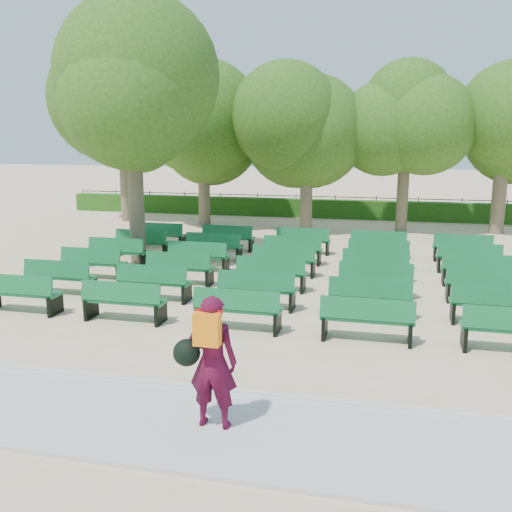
{
  "coord_description": "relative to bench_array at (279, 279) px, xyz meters",
  "views": [
    {
      "loc": [
        3.82,
        -14.17,
        3.93
      ],
      "look_at": [
        0.63,
        -1.0,
        1.1
      ],
      "focal_mm": 40.0,
      "sensor_mm": 36.0,
      "label": 1
    }
  ],
  "objects": [
    {
      "name": "hedge",
      "position": [
        -0.84,
        13.2,
        0.36
      ],
      "size": [
        26.0,
        0.7,
        0.9
      ],
      "primitive_type": "cube",
      "color": "#255716",
      "rests_on": "ground"
    },
    {
      "name": "ground",
      "position": [
        -0.84,
        -0.8,
        -0.09
      ],
      "size": [
        120.0,
        120.0,
        0.0
      ],
      "primitive_type": "plane",
      "color": "beige"
    },
    {
      "name": "bench_array",
      "position": [
        0.0,
        0.0,
        0.0
      ],
      "size": [
        1.84,
        0.64,
        1.14
      ],
      "rotation": [
        0.0,
        0.0,
        -0.04
      ],
      "color": "#116330",
      "rests_on": "ground"
    },
    {
      "name": "fence",
      "position": [
        -0.84,
        13.6,
        -0.09
      ],
      "size": [
        26.0,
        0.1,
        1.02
      ],
      "primitive_type": null,
      "color": "black",
      "rests_on": "ground"
    },
    {
      "name": "curb",
      "position": [
        -0.84,
        -7.05,
        -0.04
      ],
      "size": [
        30.0,
        0.12,
        0.1
      ],
      "primitive_type": "cube",
      "color": "silver",
      "rests_on": "ground"
    },
    {
      "name": "person",
      "position": [
        0.7,
        -8.15,
        0.92
      ],
      "size": [
        0.87,
        0.52,
        1.84
      ],
      "rotation": [
        0.0,
        0.0,
        3.14
      ],
      "color": "#470A21",
      "rests_on": "ground"
    },
    {
      "name": "tree_among",
      "position": [
        -4.91,
        1.57,
        4.76
      ],
      "size": [
        4.98,
        4.98,
        7.12
      ],
      "color": "brown",
      "rests_on": "ground"
    },
    {
      "name": "tree_line",
      "position": [
        -0.84,
        9.2,
        -0.09
      ],
      "size": [
        21.8,
        6.8,
        7.04
      ],
      "primitive_type": null,
      "color": "#335E19",
      "rests_on": "ground"
    },
    {
      "name": "paving",
      "position": [
        -0.84,
        -8.2,
        -0.06
      ],
      "size": [
        30.0,
        2.2,
        0.06
      ],
      "primitive_type": "cube",
      "color": "beige",
      "rests_on": "ground"
    }
  ]
}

